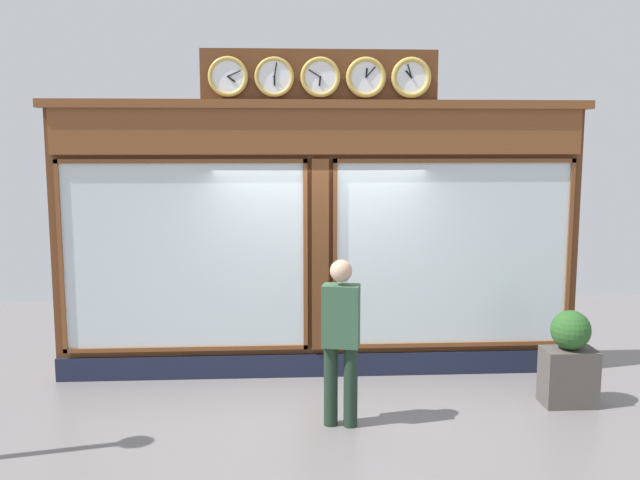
% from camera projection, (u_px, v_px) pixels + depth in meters
% --- Properties ---
extents(shop_facade, '(6.42, 0.42, 3.88)m').
position_uv_depth(shop_facade, '(319.00, 237.00, 8.39)').
color(shop_facade, '#5B3319').
rests_on(shop_facade, ground_plane).
extents(pedestrian, '(0.40, 0.29, 1.69)m').
position_uv_depth(pedestrian, '(341.00, 335.00, 6.88)').
color(pedestrian, '#1C2F21').
rests_on(pedestrian, ground_plane).
extents(planter_box, '(0.56, 0.36, 0.62)m').
position_uv_depth(planter_box, '(568.00, 377.00, 7.52)').
color(planter_box, '#4C4742').
rests_on(planter_box, ground_plane).
extents(planter_shrub, '(0.42, 0.42, 0.42)m').
position_uv_depth(planter_shrub, '(571.00, 330.00, 7.45)').
color(planter_shrub, '#285623').
rests_on(planter_shrub, planter_box).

